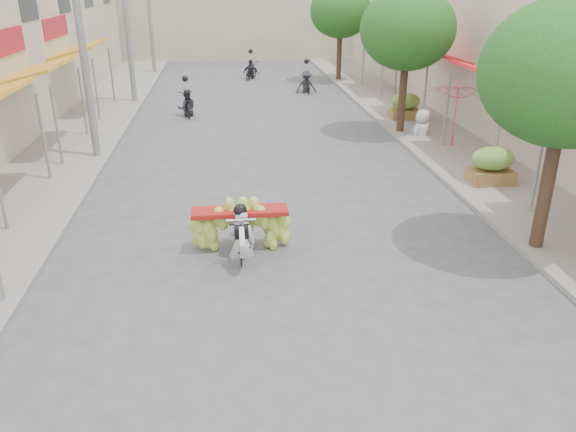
{
  "coord_description": "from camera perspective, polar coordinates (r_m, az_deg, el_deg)",
  "views": [
    {
      "loc": [
        -1.18,
        -6.28,
        5.46
      ],
      "look_at": [
        -0.02,
        3.93,
        1.1
      ],
      "focal_mm": 35.0,
      "sensor_mm": 36.0,
      "label": 1
    }
  ],
  "objects": [
    {
      "name": "sidewalk_right",
      "position": [
        23.43,
        14.33,
        8.96
      ],
      "size": [
        4.0,
        60.0,
        0.12
      ],
      "primitive_type": "cube",
      "color": "gray",
      "rests_on": "ground"
    },
    {
      "name": "far_building",
      "position": [
        44.34,
        -5.27,
        20.37
      ],
      "size": [
        20.0,
        6.0,
        7.0
      ],
      "primitive_type": "cube",
      "color": "#B5AD8F",
      "rests_on": "ground"
    },
    {
      "name": "street_tree_far",
      "position": [
        32.99,
        5.37,
        19.99
      ],
      "size": [
        3.4,
        3.4,
        5.25
      ],
      "color": "#3A2719",
      "rests_on": "ground"
    },
    {
      "name": "ground",
      "position": [
        8.41,
        3.33,
        -17.56
      ],
      "size": [
        120.0,
        120.0,
        0.0
      ],
      "primitive_type": "plane",
      "color": "#505055",
      "rests_on": "ground"
    },
    {
      "name": "sidewalk_left",
      "position": [
        22.72,
        -21.31,
        7.68
      ],
      "size": [
        4.0,
        60.0,
        0.12
      ],
      "primitive_type": "cube",
      "color": "gray",
      "rests_on": "ground"
    },
    {
      "name": "bg_motorbike_a",
      "position": [
        24.78,
        -10.28,
        11.64
      ],
      "size": [
        0.9,
        1.78,
        1.95
      ],
      "color": "black",
      "rests_on": "ground"
    },
    {
      "name": "street_tree_near",
      "position": [
        12.32,
        26.6,
        12.84
      ],
      "size": [
        3.4,
        3.4,
        5.25
      ],
      "color": "#3A2719",
      "rests_on": "ground"
    },
    {
      "name": "produce_crate_far",
      "position": [
        23.95,
        11.84,
        11.09
      ],
      "size": [
        1.2,
        0.88,
        1.16
      ],
      "color": "olive",
      "rests_on": "ground"
    },
    {
      "name": "street_tree_mid",
      "position": [
        21.39,
        12.07,
        18.03
      ],
      "size": [
        3.4,
        3.4,
        5.25
      ],
      "color": "#3A2719",
      "rests_on": "ground"
    },
    {
      "name": "bg_motorbike_c",
      "position": [
        33.91,
        -3.79,
        15.01
      ],
      "size": [
        1.19,
        1.83,
        1.95
      ],
      "color": "black",
      "rests_on": "ground"
    },
    {
      "name": "bg_motorbike_b",
      "position": [
        29.61,
        1.88,
        14.07
      ],
      "size": [
        1.11,
        1.59,
        1.95
      ],
      "color": "black",
      "rests_on": "ground"
    },
    {
      "name": "pedestrian",
      "position": [
        21.35,
        13.61,
        10.51
      ],
      "size": [
        1.1,
        0.97,
        1.91
      ],
      "rotation": [
        0.0,
        0.0,
        3.69
      ],
      "color": "silver",
      "rests_on": "ground"
    },
    {
      "name": "utility_pole_far",
      "position": [
        27.64,
        -16.16,
        19.19
      ],
      "size": [
        0.6,
        0.24,
        8.0
      ],
      "color": "slate",
      "rests_on": "ground"
    },
    {
      "name": "utility_pole_mid",
      "position": [
        18.82,
        -20.37,
        17.28
      ],
      "size": [
        0.6,
        0.24,
        8.0
      ],
      "color": "slate",
      "rests_on": "ground"
    },
    {
      "name": "produce_crate_mid",
      "position": [
        16.76,
        20.05,
        5.13
      ],
      "size": [
        1.2,
        0.88,
        1.16
      ],
      "color": "olive",
      "rests_on": "ground"
    },
    {
      "name": "utility_pole_back",
      "position": [
        36.56,
        -13.96,
        20.13
      ],
      "size": [
        0.6,
        0.24,
        8.0
      ],
      "color": "slate",
      "rests_on": "ground"
    },
    {
      "name": "market_umbrella",
      "position": [
        17.93,
        17.0,
        12.74
      ],
      "size": [
        2.56,
        2.56,
        1.93
      ],
      "rotation": [
        0.0,
        0.0,
        -0.23
      ],
      "color": "#B3172D",
      "rests_on": "ground"
    },
    {
      "name": "banana_motorbike",
      "position": [
        11.89,
        -4.86,
        -0.77
      ],
      "size": [
        2.2,
        1.79,
        2.03
      ],
      "color": "black",
      "rests_on": "ground"
    }
  ]
}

